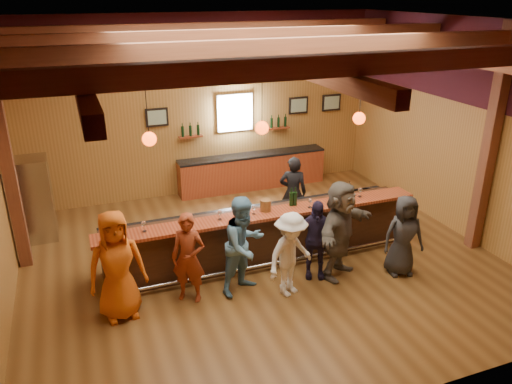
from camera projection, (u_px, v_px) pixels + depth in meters
room at (261, 99)px, 8.74m from camera, size 9.04×9.00×4.52m
bar_counter at (259, 233)px, 9.84m from camera, size 6.30×1.07×1.11m
back_bar_cabinet at (253, 171)px, 13.34m from camera, size 4.00×0.52×0.95m
window at (235, 113)px, 12.81m from camera, size 0.95×0.09×0.95m
framed_pictures at (266, 108)px, 13.06m from camera, size 5.35×0.05×0.45m
wine_shelves at (236, 129)px, 12.91m from camera, size 3.00×0.18×0.30m
pendant_lights at (262, 127)px, 8.88m from camera, size 4.24×0.24×1.37m
stainless_fridge at (35, 199)px, 10.47m from camera, size 0.70×0.70×1.80m
customer_orange at (117, 266)px, 7.89m from camera, size 0.97×0.69×1.87m
customer_redvest at (189, 258)px, 8.39m from camera, size 0.70×0.63×1.60m
customer_denim at (244, 245)px, 8.61m from camera, size 1.07×0.97×1.79m
customer_white at (290, 255)px, 8.54m from camera, size 1.15×0.93×1.55m
customer_navy at (315, 239)px, 9.08m from camera, size 0.97×0.69×1.53m
customer_brown at (340, 230)px, 9.06m from camera, size 1.75×1.42×1.87m
customer_dark at (403, 236)px, 9.19m from camera, size 0.85×0.65×1.56m
bartender at (293, 193)px, 10.98m from camera, size 0.72×0.62×1.66m
ice_bucket at (266, 205)px, 9.38m from camera, size 0.20×0.20×0.22m
bottle_a at (291, 199)px, 9.60m from camera, size 0.08×0.08×0.36m
bottle_b at (295, 198)px, 9.61m from camera, size 0.08×0.08×0.36m
glass_a at (108, 229)px, 8.41m from camera, size 0.08×0.08×0.18m
glass_b at (144, 224)px, 8.56m from camera, size 0.09×0.09×0.20m
glass_c at (185, 219)px, 8.76m from camera, size 0.09×0.09×0.20m
glass_d at (220, 213)px, 9.01m from camera, size 0.08×0.08×0.18m
glass_e at (254, 208)px, 9.24m from camera, size 0.07×0.07×0.16m
glass_f at (310, 201)px, 9.50m from camera, size 0.09×0.09×0.19m
glass_g at (336, 193)px, 9.87m from camera, size 0.08×0.08×0.19m
glass_h at (360, 190)px, 10.00m from camera, size 0.09×0.09×0.20m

